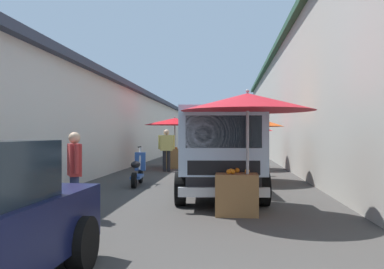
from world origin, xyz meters
name	(u,v)px	position (x,y,z in m)	size (l,w,h in m)	color
ground	(200,176)	(13.50, 0.00, 0.00)	(90.00, 90.00, 0.00)	#3D3A38
building_left_whitewash	(40,125)	(15.75, 6.96, 1.90)	(49.80, 7.50, 3.78)	beige
building_right_concrete	(380,97)	(15.75, -6.96, 2.96)	(49.80, 7.50, 5.91)	#A39E93
fruit_stall_far_left	(175,128)	(17.17, 1.40, 1.79)	(2.73, 2.73, 2.30)	#9E9EA3
fruit_stall_far_right	(238,125)	(12.04, -1.30, 1.78)	(2.87, 2.87, 2.30)	#9E9EA3
fruit_stall_near_right	(246,118)	(6.47, -1.31, 1.80)	(2.48, 2.48, 2.34)	#9E9EA3
fruit_stall_near_left	(245,130)	(16.82, -1.70, 1.68)	(2.44, 2.44, 2.19)	#9E9EA3
delivery_truck	(221,155)	(8.17, -0.82, 1.04)	(5.01, 2.19, 2.08)	black
vendor_by_crates	(167,147)	(15.35, 1.49, 0.99)	(0.25, 0.67, 1.70)	#232328
vendor_in_shade	(74,169)	(5.94, 1.75, 0.88)	(0.56, 0.39, 1.55)	navy
parked_scooter	(138,170)	(10.76, 1.66, 0.45)	(1.69, 0.37, 1.14)	black
plastic_stool	(265,167)	(13.82, -2.30, 0.33)	(0.30, 0.30, 0.43)	red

